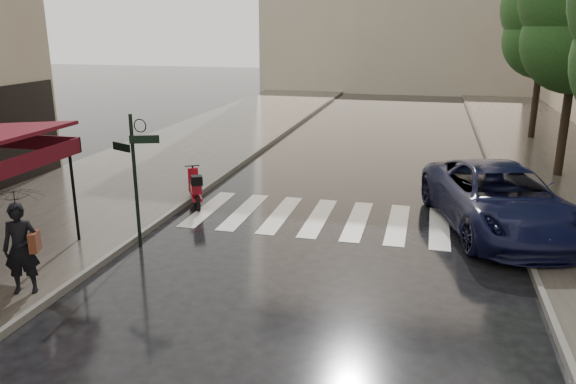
% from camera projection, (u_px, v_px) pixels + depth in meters
% --- Properties ---
extents(ground, '(120.00, 120.00, 0.00)m').
position_uv_depth(ground, '(120.00, 313.00, 10.06)').
color(ground, black).
rests_on(ground, ground).
extents(sidewalk_near, '(6.00, 60.00, 0.12)m').
position_uv_depth(sidewalk_near, '(176.00, 154.00, 22.25)').
color(sidewalk_near, '#38332D').
rests_on(sidewalk_near, ground).
extents(curb_near, '(0.12, 60.00, 0.16)m').
position_uv_depth(curb_near, '(249.00, 158.00, 21.54)').
color(curb_near, '#595651').
rests_on(curb_near, ground).
extents(curb_far, '(0.12, 60.00, 0.16)m').
position_uv_depth(curb_far, '(493.00, 172.00, 19.45)').
color(curb_far, '#595651').
rests_on(curb_far, ground).
extents(crosswalk, '(7.85, 3.20, 0.01)m').
position_uv_depth(crosswalk, '(338.00, 219.00, 14.94)').
color(crosswalk, silver).
rests_on(crosswalk, ground).
extents(signpost, '(1.17, 0.29, 3.10)m').
position_uv_depth(signpost, '(135.00, 170.00, 12.61)').
color(signpost, black).
rests_on(signpost, ground).
extents(tree_far, '(3.80, 3.80, 8.16)m').
position_uv_depth(tree_far, '(546.00, 14.00, 23.91)').
color(tree_far, black).
rests_on(tree_far, sidewalk_far).
extents(pedestrian_with_umbrella, '(1.36, 1.37, 2.50)m').
position_uv_depth(pedestrian_with_umbrella, '(15.00, 208.00, 10.14)').
color(pedestrian_with_umbrella, black).
rests_on(pedestrian_with_umbrella, sidewalk_near).
extents(scooter, '(0.92, 1.43, 1.05)m').
position_uv_depth(scooter, '(195.00, 189.00, 15.96)').
color(scooter, black).
rests_on(scooter, ground).
extents(parked_car, '(4.11, 6.33, 1.62)m').
position_uv_depth(parked_car, '(500.00, 199.00, 13.97)').
color(parked_car, black).
rests_on(parked_car, ground).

